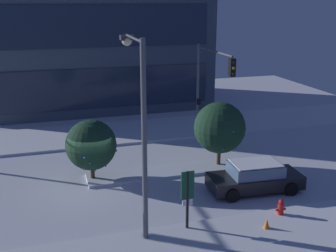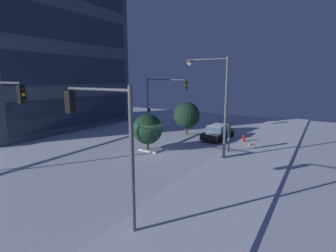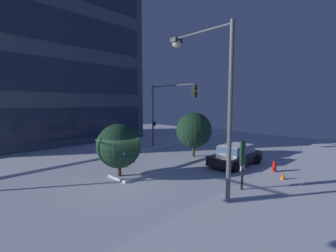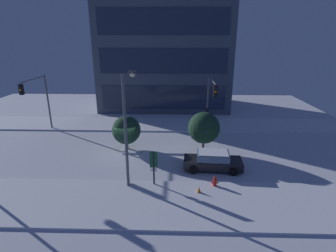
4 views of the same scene
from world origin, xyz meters
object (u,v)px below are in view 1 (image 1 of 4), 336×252
(construction_cone, at_px, (267,225))
(car_near, at_px, (255,177))
(decorated_tree_median, at_px, (91,145))
(parking_info_sign, at_px, (187,194))
(traffic_light_corner_far_right, at_px, (210,78))
(street_lamp_arched, at_px, (139,109))
(fire_hydrant, at_px, (281,209))
(decorated_tree_left_of_median, at_px, (220,128))

(construction_cone, bearing_deg, car_near, 69.33)
(decorated_tree_median, bearing_deg, parking_info_sign, -64.18)
(traffic_light_corner_far_right, xyz_separation_m, street_lamp_arched, (-6.78, -9.25, 0.78))
(fire_hydrant, bearing_deg, decorated_tree_left_of_median, 92.07)
(car_near, distance_m, traffic_light_corner_far_right, 8.20)
(fire_hydrant, relative_size, decorated_tree_left_of_median, 0.23)
(street_lamp_arched, height_order, construction_cone, street_lamp_arched)
(decorated_tree_median, bearing_deg, car_near, -25.71)
(decorated_tree_median, relative_size, decorated_tree_left_of_median, 0.88)
(car_near, relative_size, decorated_tree_median, 1.46)
(fire_hydrant, height_order, construction_cone, fire_hydrant)
(decorated_tree_left_of_median, xyz_separation_m, construction_cone, (-0.95, -7.15, -2.03))
(parking_info_sign, xyz_separation_m, decorated_tree_median, (-3.04, 6.29, 0.31))
(traffic_light_corner_far_right, distance_m, street_lamp_arched, 11.49)
(decorated_tree_median, bearing_deg, traffic_light_corner_far_right, 24.62)
(street_lamp_arched, bearing_deg, construction_cone, -107.52)
(street_lamp_arched, bearing_deg, decorated_tree_median, 14.60)
(traffic_light_corner_far_right, bearing_deg, construction_cone, -9.78)
(fire_hydrant, height_order, parking_info_sign, parking_info_sign)
(decorated_tree_median, distance_m, construction_cone, 9.68)
(street_lamp_arched, xyz_separation_m, parking_info_sign, (1.77, -0.72, -3.51))
(decorated_tree_median, bearing_deg, decorated_tree_left_of_median, -1.02)
(street_lamp_arched, relative_size, decorated_tree_left_of_median, 2.11)
(traffic_light_corner_far_right, height_order, decorated_tree_left_of_median, traffic_light_corner_far_right)
(decorated_tree_median, bearing_deg, construction_cone, -49.77)
(car_near, height_order, fire_hydrant, car_near)
(parking_info_sign, bearing_deg, traffic_light_corner_far_right, -28.41)
(fire_hydrant, distance_m, decorated_tree_left_of_median, 6.55)
(traffic_light_corner_far_right, distance_m, parking_info_sign, 11.49)
(car_near, bearing_deg, decorated_tree_median, 158.02)
(car_near, height_order, decorated_tree_median, decorated_tree_median)
(street_lamp_arched, xyz_separation_m, fire_hydrant, (6.06, -0.83, -4.75))
(street_lamp_arched, distance_m, decorated_tree_left_of_median, 8.48)
(fire_hydrant, height_order, decorated_tree_median, decorated_tree_median)
(traffic_light_corner_far_right, xyz_separation_m, construction_cone, (-1.89, -10.96, -4.11))
(parking_info_sign, distance_m, decorated_tree_median, 6.99)
(decorated_tree_median, distance_m, decorated_tree_left_of_median, 7.11)
(decorated_tree_left_of_median, bearing_deg, parking_info_sign, -123.39)
(traffic_light_corner_far_right, xyz_separation_m, decorated_tree_left_of_median, (-0.94, -3.81, -2.08))
(traffic_light_corner_far_right, bearing_deg, decorated_tree_left_of_median, -13.84)
(fire_hydrant, xyz_separation_m, parking_info_sign, (-4.29, 0.11, 1.25))
(fire_hydrant, xyz_separation_m, decorated_tree_left_of_median, (-0.23, 6.27, 1.89))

